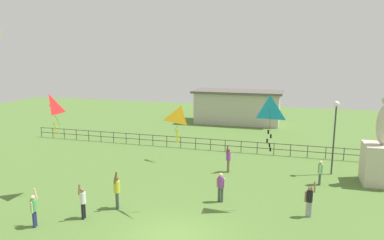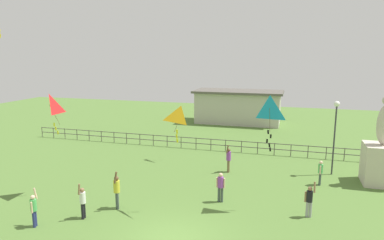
{
  "view_description": "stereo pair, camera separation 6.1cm",
  "coord_description": "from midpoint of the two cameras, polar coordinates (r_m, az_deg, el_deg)",
  "views": [
    {
      "loc": [
        4.51,
        -12.61,
        7.69
      ],
      "look_at": [
        -0.66,
        5.18,
        4.16
      ],
      "focal_mm": 32.43,
      "sensor_mm": 36.0,
      "label": 1
    },
    {
      "loc": [
        4.57,
        -12.6,
        7.69
      ],
      "look_at": [
        -0.66,
        5.18,
        4.16
      ],
      "focal_mm": 32.43,
      "sensor_mm": 36.0,
      "label": 2
    }
  ],
  "objects": [
    {
      "name": "ground_plane",
      "position": [
        15.44,
        -3.3,
        -19.09
      ],
      "size": [
        80.0,
        80.0,
        0.0
      ],
      "primitive_type": "plane",
      "color": "#517533"
    },
    {
      "name": "person_4",
      "position": [
        22.13,
        20.26,
        -7.89
      ],
      "size": [
        0.28,
        0.45,
        1.49
      ],
      "color": "#3F4C47",
      "rests_on": "ground_plane"
    },
    {
      "name": "person_0",
      "position": [
        18.1,
        -12.36,
        -11.12
      ],
      "size": [
        0.35,
        0.52,
        2.02
      ],
      "color": "#3F4C47",
      "rests_on": "ground_plane"
    },
    {
      "name": "person_3",
      "position": [
        23.06,
        5.92,
        -6.27
      ],
      "size": [
        0.3,
        0.49,
        1.9
      ],
      "color": "brown",
      "rests_on": "ground_plane"
    },
    {
      "name": "person_2",
      "position": [
        17.52,
        -17.61,
        -12.53
      ],
      "size": [
        0.28,
        0.47,
        1.8
      ],
      "color": "black",
      "rests_on": "ground_plane"
    },
    {
      "name": "lamppost",
      "position": [
        23.7,
        22.42,
        -0.33
      ],
      "size": [
        0.36,
        0.36,
        4.81
      ],
      "color": "#38383D",
      "rests_on": "ground_plane"
    },
    {
      "name": "person_5",
      "position": [
        17.79,
        18.67,
        -12.23
      ],
      "size": [
        0.48,
        0.28,
        1.8
      ],
      "color": "#99999E",
      "rests_on": "ground_plane"
    },
    {
      "name": "person_1",
      "position": [
        18.55,
        4.64,
        -10.66
      ],
      "size": [
        0.48,
        0.3,
        1.6
      ],
      "color": "#3F4C47",
      "rests_on": "ground_plane"
    },
    {
      "name": "kite_0",
      "position": [
        16.81,
        12.56,
        1.64
      ],
      "size": [
        1.07,
        0.6,
        2.79
      ],
      "color": "#198CD1"
    },
    {
      "name": "statue_monument",
      "position": [
        23.61,
        28.59,
        -5.45
      ],
      "size": [
        1.97,
        1.97,
        5.36
      ],
      "color": "beige",
      "rests_on": "ground_plane"
    },
    {
      "name": "waterfront_railing",
      "position": [
        27.96,
        5.59,
        -3.92
      ],
      "size": [
        36.04,
        0.06,
        0.95
      ],
      "color": "#4C4742",
      "rests_on": "ground_plane"
    },
    {
      "name": "person_6",
      "position": [
        17.53,
        -24.67,
        -13.07
      ],
      "size": [
        0.28,
        0.48,
        1.77
      ],
      "color": "navy",
      "rests_on": "ground_plane"
    },
    {
      "name": "kite_3",
      "position": [
        20.01,
        -22.46,
        2.18
      ],
      "size": [
        0.87,
        0.87,
        2.14
      ],
      "color": "red"
    },
    {
      "name": "kite_2",
      "position": [
        16.67,
        -1.89,
        0.72
      ],
      "size": [
        1.28,
        0.99,
        1.72
      ],
      "color": "yellow"
    },
    {
      "name": "pavilion_building",
      "position": [
        39.48,
        7.44,
        2.21
      ],
      "size": [
        9.81,
        4.57,
        3.68
      ],
      "color": "#B7B2A3",
      "rests_on": "ground_plane"
    }
  ]
}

